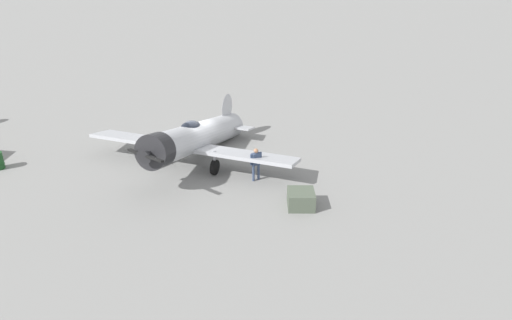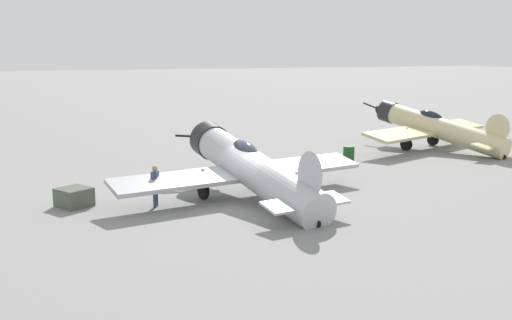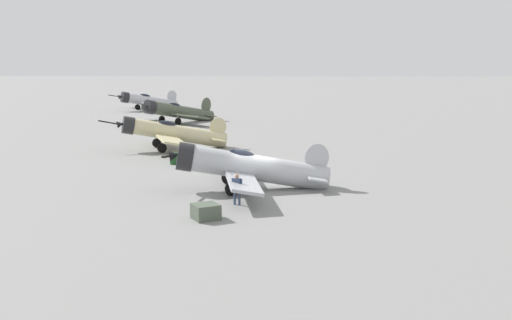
% 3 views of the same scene
% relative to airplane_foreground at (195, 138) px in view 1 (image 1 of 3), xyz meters
% --- Properties ---
extents(ground_plane, '(400.00, 400.00, 0.00)m').
position_rel_airplane_foreground_xyz_m(ground_plane, '(0.50, 0.07, -1.37)').
color(ground_plane, gray).
extents(airplane_foreground, '(10.00, 11.87, 3.21)m').
position_rel_airplane_foreground_xyz_m(airplane_foreground, '(0.00, 0.00, 0.00)').
color(airplane_foreground, '#B7BABF').
rests_on(airplane_foreground, ground_plane).
extents(ground_crew_mechanic, '(0.60, 0.43, 1.71)m').
position_rel_airplane_foreground_xyz_m(ground_crew_mechanic, '(-0.44, -4.00, -0.34)').
color(ground_crew_mechanic, '#384766').
rests_on(ground_crew_mechanic, ground_plane).
extents(equipment_crate, '(1.63, 1.62, 0.77)m').
position_rel_airplane_foreground_xyz_m(equipment_crate, '(-1.83, -7.04, -0.99)').
color(equipment_crate, '#4C5647').
rests_on(equipment_crate, ground_plane).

